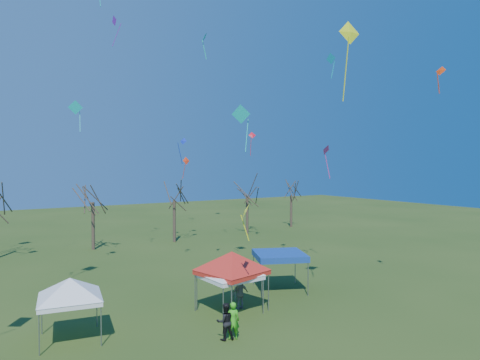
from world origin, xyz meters
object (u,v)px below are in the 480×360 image
object	(u,v)px
tree_3	(174,185)
person_grey	(240,293)
tent_white_west	(70,282)
tree_4	(247,184)
tent_red	(232,256)
tent_white_mid	(230,261)
tree_5	(291,184)
person_green	(233,321)
tent_blue	(280,256)
tree_2	(93,185)
person_dark	(225,321)

from	to	relation	value
tree_3	person_grey	distance (m)	23.15
tent_white_west	person_grey	bearing A→B (deg)	-3.56
tree_4	tent_red	bearing A→B (deg)	-125.05
tree_3	tent_white_mid	size ratio (longest dim) A/B	1.95
tree_3	person_grey	bearing A→B (deg)	-103.98
tree_5	tent_red	world-z (taller)	tree_5
tent_red	person_grey	xyz separation A→B (m)	(0.59, 0.05, -2.27)
tent_red	person_green	world-z (taller)	tent_red
person_grey	tent_blue	bearing A→B (deg)	-159.82
tree_3	tent_red	world-z (taller)	tree_3
tent_blue	person_green	bearing A→B (deg)	-142.62
tree_3	person_green	world-z (taller)	tree_3
tree_2	person_grey	bearing A→B (deg)	-82.43
person_green	person_dark	bearing A→B (deg)	0.38
tent_red	tree_2	bearing A→B (deg)	96.06
tree_5	tent_white_west	bearing A→B (deg)	-144.10
tree_5	person_green	xyz separation A→B (m)	(-25.72, -27.34, -4.84)
person_grey	tent_white_mid	bearing A→B (deg)	5.84
person_green	tree_5	bearing A→B (deg)	-110.22
tent_red	tent_blue	xyz separation A→B (m)	(4.74, 1.76, -0.86)
tree_5	person_grey	distance (m)	33.62
tent_red	person_green	size ratio (longest dim) A/B	2.42
tree_3	tent_white_mid	world-z (taller)	tree_3
tree_4	person_dark	distance (m)	31.17
tree_4	tent_white_mid	distance (m)	27.08
tree_4	tent_blue	bearing A→B (deg)	-117.81
tree_5	person_dark	size ratio (longest dim) A/B	4.25
person_grey	person_green	world-z (taller)	person_green
tent_white_mid	tent_blue	world-z (taller)	tent_white_mid
tree_3	person_dark	distance (m)	27.04
person_dark	person_green	world-z (taller)	person_green
person_grey	tree_4	bearing A→B (deg)	-126.30
tree_3	tent_white_mid	bearing A→B (deg)	-105.78
tent_red	tent_blue	bearing A→B (deg)	20.41
tent_white_west	tree_5	bearing A→B (deg)	35.90
tree_3	tent_white_west	size ratio (longest dim) A/B	2.07
person_grey	person_green	size ratio (longest dim) A/B	1.00
tent_white_mid	person_dark	size ratio (longest dim) A/B	2.31
tree_2	person_grey	world-z (taller)	tree_2
tent_red	tree_4	bearing A→B (deg)	54.95
tree_3	tent_blue	world-z (taller)	tree_3
tent_red	person_grey	distance (m)	2.35
tree_4	tent_blue	xyz separation A→B (m)	(-10.62, -20.13, -3.76)
tent_red	person_dark	world-z (taller)	tent_red
tent_white_mid	tent_red	xyz separation A→B (m)	(0.18, 0.06, 0.27)
tree_2	tent_blue	world-z (taller)	tree_2
tree_4	tent_red	size ratio (longest dim) A/B	1.83
tree_4	tent_blue	size ratio (longest dim) A/B	1.88
tree_4	tent_white_west	distance (m)	32.15
tent_white_west	tent_red	xyz separation A→B (m)	(8.52, -0.62, 0.40)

